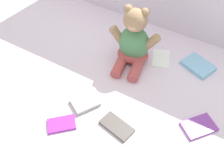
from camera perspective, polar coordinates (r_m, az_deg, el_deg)
name	(u,v)px	position (r m, az deg, el deg)	size (l,w,h in m)	color
ground_plane	(125,76)	(1.27, 2.53, -0.32)	(3.20, 3.20, 0.00)	silver
teddy_bear	(134,43)	(1.27, 4.33, 6.37)	(0.24, 0.23, 0.28)	#4C8C59
book_case_1	(161,58)	(1.36, 9.78, 3.30)	(0.08, 0.12, 0.01)	white
book_case_3	(198,66)	(1.36, 16.84, 1.70)	(0.10, 0.13, 0.02)	#7EC1E8
book_case_4	(85,102)	(1.17, -5.44, -5.59)	(0.08, 0.10, 0.02)	#959A93
book_case_5	(199,126)	(1.15, 16.99, -9.90)	(0.08, 0.12, 0.01)	purple
book_case_6	(117,126)	(1.10, 0.96, -10.32)	(0.07, 0.13, 0.01)	#504B47
book_case_7	(61,124)	(1.12, -10.08, -9.73)	(0.07, 0.11, 0.01)	purple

